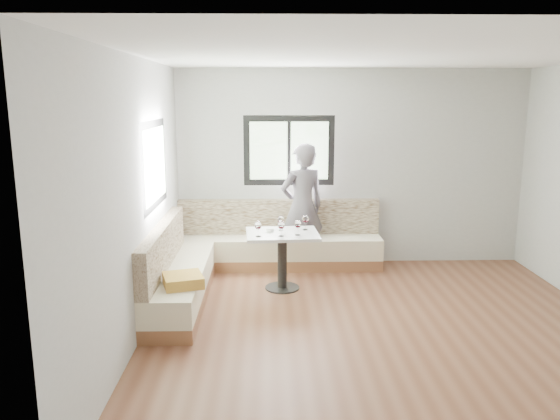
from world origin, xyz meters
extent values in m
cube|color=brown|center=(0.00, 0.00, 0.00)|extent=(5.00, 5.00, 0.01)
cube|color=white|center=(0.00, 0.00, 2.80)|extent=(5.00, 5.00, 0.01)
cube|color=#B7B7B2|center=(0.00, 2.50, 1.40)|extent=(5.00, 0.01, 2.80)
cube|color=#B7B7B2|center=(0.00, -2.50, 1.40)|extent=(5.00, 0.01, 2.80)
cube|color=#B7B7B2|center=(-2.50, 0.00, 1.40)|extent=(0.01, 5.00, 2.80)
cube|color=black|center=(-0.90, 2.49, 1.65)|extent=(1.30, 0.02, 1.00)
cube|color=black|center=(-2.49, 0.90, 1.65)|extent=(0.02, 1.30, 1.00)
cube|color=brown|center=(-1.05, 2.23, 0.08)|extent=(2.90, 0.55, 0.16)
cube|color=beige|center=(-1.05, 2.23, 0.30)|extent=(2.90, 0.55, 0.29)
cube|color=beige|center=(-1.05, 2.43, 0.70)|extent=(2.90, 0.14, 0.50)
cube|color=brown|center=(-2.23, 0.82, 0.08)|extent=(0.55, 2.25, 0.16)
cube|color=beige|center=(-2.23, 0.82, 0.30)|extent=(0.55, 2.25, 0.29)
cube|color=beige|center=(-2.43, 0.82, 0.70)|extent=(0.14, 2.25, 0.50)
cube|color=gold|center=(-2.10, 0.19, 0.51)|extent=(0.49, 0.49, 0.12)
cylinder|color=black|center=(-1.03, 1.33, 0.01)|extent=(0.44, 0.44, 0.02)
cylinder|color=black|center=(-1.03, 1.33, 0.35)|extent=(0.12, 0.12, 0.70)
cube|color=silver|center=(-1.03, 1.33, 0.72)|extent=(0.93, 0.75, 0.04)
imported|color=#59535B|center=(-0.73, 2.14, 0.89)|extent=(0.77, 0.65, 1.79)
cylinder|color=white|center=(-1.18, 1.39, 0.76)|extent=(0.10, 0.10, 0.04)
sphere|color=black|center=(-1.16, 1.41, 0.77)|extent=(0.02, 0.02, 0.02)
sphere|color=black|center=(-1.19, 1.40, 0.77)|extent=(0.02, 0.02, 0.02)
sphere|color=black|center=(-1.18, 1.38, 0.77)|extent=(0.02, 0.02, 0.02)
cylinder|color=white|center=(-1.33, 1.14, 0.74)|extent=(0.06, 0.06, 0.01)
cylinder|color=white|center=(-1.33, 1.14, 0.78)|extent=(0.01, 0.01, 0.08)
ellipsoid|color=white|center=(-1.33, 1.14, 0.88)|extent=(0.09, 0.09, 0.10)
cylinder|color=#470711|center=(-1.33, 1.14, 0.85)|extent=(0.06, 0.06, 0.02)
cylinder|color=white|center=(-1.04, 1.15, 0.74)|extent=(0.06, 0.06, 0.01)
cylinder|color=white|center=(-1.04, 1.15, 0.78)|extent=(0.01, 0.01, 0.08)
ellipsoid|color=white|center=(-1.04, 1.15, 0.88)|extent=(0.09, 0.09, 0.10)
cylinder|color=#470711|center=(-1.04, 1.15, 0.85)|extent=(0.06, 0.06, 0.02)
cylinder|color=white|center=(-0.84, 1.20, 0.74)|extent=(0.06, 0.06, 0.01)
cylinder|color=white|center=(-0.84, 1.20, 0.78)|extent=(0.01, 0.01, 0.08)
ellipsoid|color=white|center=(-0.84, 1.20, 0.88)|extent=(0.09, 0.09, 0.10)
cylinder|color=#470711|center=(-0.84, 1.20, 0.85)|extent=(0.06, 0.06, 0.02)
cylinder|color=white|center=(-1.04, 1.44, 0.74)|extent=(0.06, 0.06, 0.01)
cylinder|color=white|center=(-1.04, 1.44, 0.78)|extent=(0.01, 0.01, 0.08)
ellipsoid|color=white|center=(-1.04, 1.44, 0.88)|extent=(0.09, 0.09, 0.10)
cylinder|color=#470711|center=(-1.04, 1.44, 0.85)|extent=(0.06, 0.06, 0.02)
cylinder|color=white|center=(-0.73, 1.47, 0.74)|extent=(0.06, 0.06, 0.01)
cylinder|color=white|center=(-0.73, 1.47, 0.78)|extent=(0.01, 0.01, 0.08)
ellipsoid|color=white|center=(-0.73, 1.47, 0.88)|extent=(0.09, 0.09, 0.10)
cylinder|color=#470711|center=(-0.73, 1.47, 0.85)|extent=(0.06, 0.06, 0.02)
camera|label=1|loc=(-1.20, -5.30, 2.40)|focal=35.00mm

